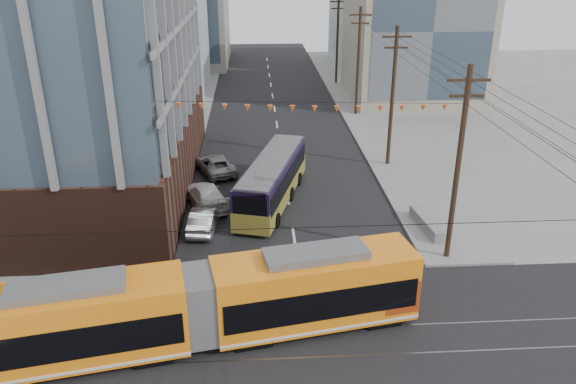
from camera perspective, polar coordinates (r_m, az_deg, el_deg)
The scene contains 10 objects.
bg_bldg_nw_near at distance 70.20m, azimuth -16.37°, elevation 16.71°, with size 18.00×16.00×18.00m, color #8C99A5.
bg_bldg_ne_near at distance 67.30m, azimuth 12.71°, elevation 15.95°, with size 14.00×14.00×16.00m, color gray.
bg_bldg_ne_far at distance 87.14m, azimuth 10.37°, elevation 17.07°, with size 16.00×16.00×14.00m, color #8C99A5.
utility_pole_far at distance 73.83m, azimuth 5.03°, elevation 15.07°, with size 0.30×0.30×11.00m, color black.
streetcar at distance 25.24m, azimuth -8.93°, elevation -11.40°, with size 19.74×2.78×3.80m, color orange, non-canonical shape.
city_bus at distance 38.58m, azimuth -1.59°, elevation 1.24°, with size 2.46×11.36×3.22m, color black, non-canonical shape.
parked_car_silver at distance 35.48m, azimuth -8.51°, elevation -2.70°, with size 1.51×4.33×1.43m, color #B2BAC1.
parked_car_white at distance 38.62m, azimuth -8.34°, elevation -0.35°, with size 2.15×5.29×1.53m, color silver.
parked_car_grey at distance 44.26m, azimuth -7.43°, elevation 2.78°, with size 2.34×5.07×1.41m, color slate.
jersey_barrier at distance 36.13m, azimuth 13.83°, elevation -3.19°, with size 0.92×4.09×0.82m, color gray.
Camera 1 is at (-2.25, -16.25, 16.23)m, focal length 35.00 mm.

